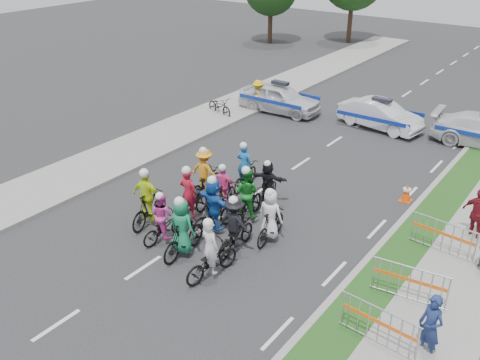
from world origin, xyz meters
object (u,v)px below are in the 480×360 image
Objects in this scene: rider_6 at (190,203)px; marshal_hiviz at (258,96)px; rider_8 at (247,200)px; police_car_0 at (280,98)px; rider_9 at (224,192)px; barrier_0 at (378,328)px; barrier_2 at (443,238)px; cone_0 at (407,192)px; rider_5 at (214,209)px; rider_0 at (211,257)px; rider_10 at (205,177)px; rider_3 at (148,203)px; parked_bike at (220,106)px; rider_11 at (268,185)px; rider_1 at (183,233)px; police_car_1 at (380,115)px; spectator_2 at (477,215)px; rider_7 at (270,220)px; rider_2 at (163,222)px; barrier_1 at (409,285)px; rider_4 at (235,230)px; spectator_0 at (431,327)px; rider_12 at (245,173)px.

marshal_hiviz is (-4.55, 10.64, 0.15)m from rider_6.
police_car_0 is (-5.05, 9.99, -0.00)m from rider_8.
barrier_0 is (6.92, -3.12, -0.11)m from rider_9.
cone_0 is (-2.06, 2.66, -0.22)m from barrier_2.
rider_5 is 7.06m from cone_0.
barrier_0 is at bearing 174.12° from rider_5.
rider_0 is at bearing 136.47° from rider_5.
rider_10 is at bearing -171.73° from barrier_2.
rider_3 is at bearing 32.18° from rider_8.
rider_10 is 8.87m from barrier_0.
barrier_2 is 14.46m from parked_bike.
rider_10 is at bearing 9.57° from rider_11.
rider_11 is 0.39× the size of police_car_0.
rider_6 is at bearing -58.22° from rider_1.
rider_8 is at bearing -171.59° from police_car_1.
spectator_2 is at bearing -169.45° from rider_9.
rider_7 is at bearing 145.62° from rider_8.
rider_2 is 0.85× the size of rider_8.
barrier_2 is (0.00, 2.76, 0.00)m from barrier_1.
rider_5 reaches higher than rider_10.
parked_bike is (-4.84, 9.91, -0.31)m from rider_3.
rider_2 reaches higher than parked_bike.
spectator_2 is (6.83, 4.39, 0.05)m from rider_5.
rider_4 reaches higher than rider_11.
spectator_0 is at bearing 166.30° from rider_3.
police_car_0 is at bearing -72.38° from rider_8.
rider_0 is 1.46m from rider_4.
rider_1 is 1.07m from rider_2.
barrier_2 is at bearing -178.41° from rider_9.
rider_4 is at bearing 138.04° from rider_10.
spectator_0 is at bearing -66.14° from cone_0.
rider_4 is 5.15m from barrier_1.
rider_9 reaches higher than barrier_2.
barrier_2 is (8.12, 1.18, -0.18)m from rider_10.
rider_12 is at bearing -62.35° from rider_4.
rider_8 is 5.84m from cone_0.
rider_3 is 2.69m from rider_10.
rider_7 is 0.91× the size of rider_8.
rider_5 is at bearing -178.11° from barrier_1.
rider_3 is (-3.43, 1.03, 0.15)m from rider_0.
rider_7 is at bearing 151.28° from rider_9.
police_car_1 is 7.39m from cone_0.
rider_8 is (-1.32, 0.62, 0.01)m from rider_7.
rider_11 is at bearing -101.40° from rider_2.
rider_6 is (-2.29, 0.57, -0.07)m from rider_4.
barrier_0 is at bearing -169.52° from rider_0.
police_car_1 is at bearing -52.28° from parked_bike.
rider_5 is 1.21× the size of spectator_0.
spectator_2 is at bearing -176.80° from rider_11.
marshal_hiviz reaches higher than parked_bike.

